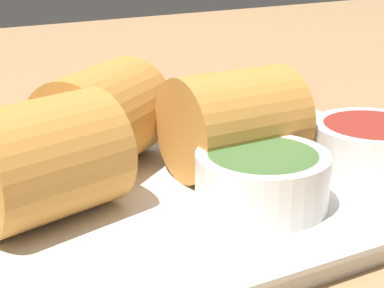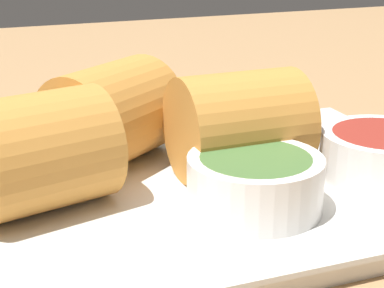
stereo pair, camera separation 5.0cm
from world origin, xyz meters
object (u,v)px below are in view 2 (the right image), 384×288
(dipping_bowl_far, at_px, (382,154))
(spoon, at_px, (139,131))
(dipping_bowl_near, at_px, (260,180))
(serving_plate, at_px, (192,196))

(dipping_bowl_far, distance_m, spoon, 0.19)
(dipping_bowl_near, bearing_deg, spoon, -83.77)
(serving_plate, height_order, dipping_bowl_near, dipping_bowl_near)
(dipping_bowl_far, height_order, spoon, dipping_bowl_far)
(spoon, bearing_deg, serving_plate, 88.11)
(dipping_bowl_far, bearing_deg, dipping_bowl_near, 6.53)
(dipping_bowl_far, bearing_deg, serving_plate, -16.86)
(serving_plate, relative_size, dipping_bowl_far, 4.46)
(serving_plate, distance_m, dipping_bowl_far, 0.12)
(spoon, bearing_deg, dipping_bowl_near, 96.23)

